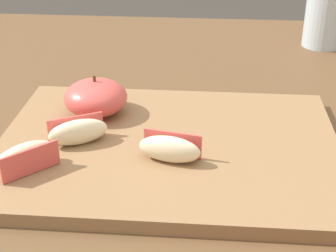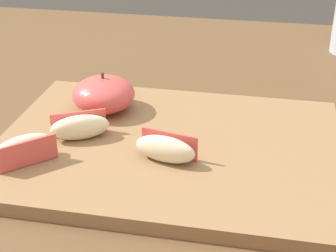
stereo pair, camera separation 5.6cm
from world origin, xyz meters
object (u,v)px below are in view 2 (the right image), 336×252
Objects in this scene: apple_wedge_back at (80,127)px; apple_wedge_right at (166,149)px; apple_wedge_near_knife at (24,149)px; cutting_board at (168,148)px; apple_half_skin_up at (104,94)px.

apple_wedge_right is at bearing -15.43° from apple_wedge_back.
apple_wedge_right and apple_wedge_near_knife have the same top height.
apple_wedge_back is (-0.10, -0.01, 0.02)m from cutting_board.
apple_wedge_right is 0.11m from apple_wedge_back.
cutting_board is 0.10m from apple_wedge_back.
apple_wedge_right reaches higher than cutting_board.
apple_wedge_near_knife is at bearing -153.87° from cutting_board.
apple_half_skin_up is at bearing 71.63° from apple_wedge_near_knife.
cutting_board is 4.92× the size of apple_half_skin_up.
apple_wedge_near_knife and apple_wedge_back have the same top height.
apple_half_skin_up is at bearing 86.72° from apple_wedge_back.
apple_wedge_right is at bearing 11.33° from apple_wedge_near_knife.
cutting_board is 5.54× the size of apple_wedge_right.
apple_wedge_right is at bearing -46.43° from apple_half_skin_up.
cutting_board is at bearing -34.74° from apple_half_skin_up.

